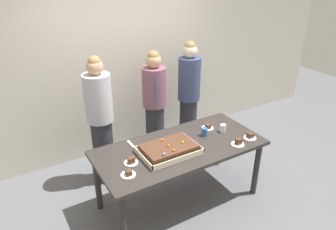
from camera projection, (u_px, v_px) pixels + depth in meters
The scene contains 15 objects.
ground_plane at pixel (179, 200), 3.89m from camera, with size 12.00×12.00×0.00m, color #5B5B60.
interior_back_panel at pixel (121, 53), 4.47m from camera, with size 8.00×0.12×3.00m, color beige.
party_table at pixel (180, 153), 3.59m from camera, with size 1.94×0.90×0.78m.
sheet_cake at pixel (169, 149), 3.41m from camera, with size 0.64×0.44×0.12m.
plated_slice_near_left at pixel (128, 174), 3.06m from camera, with size 0.15×0.15×0.06m.
plated_slice_near_right at pixel (208, 127), 3.92m from camera, with size 0.15×0.15×0.06m.
plated_slice_far_left at pixel (131, 161), 3.24m from camera, with size 0.15×0.15×0.07m.
plated_slice_far_right at pixel (238, 143), 3.57m from camera, with size 0.15×0.15×0.08m.
plated_slice_center_front at pixel (250, 136), 3.71m from camera, with size 0.15×0.15×0.07m.
drink_cup_nearest at pixel (223, 128), 3.83m from camera, with size 0.07×0.07×0.10m, color white.
drink_cup_middle at pixel (204, 132), 3.75m from camera, with size 0.07×0.07×0.10m, color #2D5199.
cake_server_utensil at pixel (131, 145), 3.57m from camera, with size 0.03×0.20×0.01m, color silver.
person_serving_front at pixel (100, 120), 3.90m from camera, with size 0.34×0.34×1.71m.
person_green_shirt_behind at pixel (155, 105), 4.43m from camera, with size 0.33×0.33×1.62m.
person_striped_tie_right at pixel (189, 95), 4.69m from camera, with size 0.33×0.33×1.68m.
Camera 1 is at (-1.67, -2.54, 2.66)m, focal length 33.40 mm.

